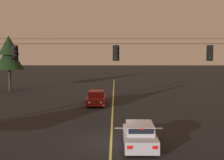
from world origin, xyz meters
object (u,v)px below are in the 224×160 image
(car_waiting_near_lane, at_px, (140,136))
(traffic_light_left_inner, at_px, (116,53))
(traffic_light_leftmost, at_px, (14,53))
(traffic_light_centre, at_px, (210,53))
(car_oncoming_lead, at_px, (96,98))
(tree_verge_far, at_px, (9,54))

(car_waiting_near_lane, bearing_deg, traffic_light_left_inner, 104.99)
(traffic_light_leftmost, distance_m, traffic_light_centre, 13.98)
(traffic_light_left_inner, relative_size, car_oncoming_lead, 0.28)
(tree_verge_far, bearing_deg, car_waiting_near_lane, -58.38)
(traffic_light_leftmost, height_order, car_oncoming_lead, traffic_light_leftmost)
(traffic_light_leftmost, bearing_deg, traffic_light_left_inner, 0.00)
(car_waiting_near_lane, bearing_deg, traffic_light_leftmost, 149.67)
(traffic_light_centre, relative_size, tree_verge_far, 0.17)
(traffic_light_left_inner, relative_size, traffic_light_centre, 1.00)
(traffic_light_centre, distance_m, car_waiting_near_lane, 8.71)
(tree_verge_far, bearing_deg, traffic_light_leftmost, -71.31)
(traffic_light_centre, bearing_deg, traffic_light_leftmost, 180.00)
(car_waiting_near_lane, bearing_deg, traffic_light_centre, 43.27)
(traffic_light_leftmost, xyz_separation_m, car_oncoming_lead, (5.32, 9.32, -4.67))
(traffic_light_left_inner, distance_m, traffic_light_centre, 6.71)
(traffic_light_centre, relative_size, car_waiting_near_lane, 0.28)
(traffic_light_left_inner, height_order, car_waiting_near_lane, traffic_light_left_inner)
(traffic_light_left_inner, xyz_separation_m, car_waiting_near_lane, (1.35, -5.04, -4.67))
(traffic_light_left_inner, xyz_separation_m, car_oncoming_lead, (-1.95, 9.32, -4.67))
(car_waiting_near_lane, bearing_deg, tree_verge_far, 121.62)
(traffic_light_left_inner, height_order, tree_verge_far, tree_verge_far)
(traffic_light_centre, distance_m, car_oncoming_lead, 13.55)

